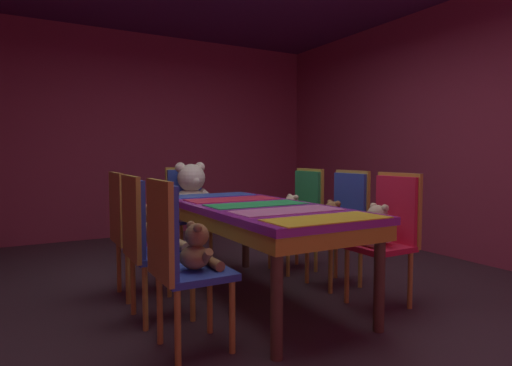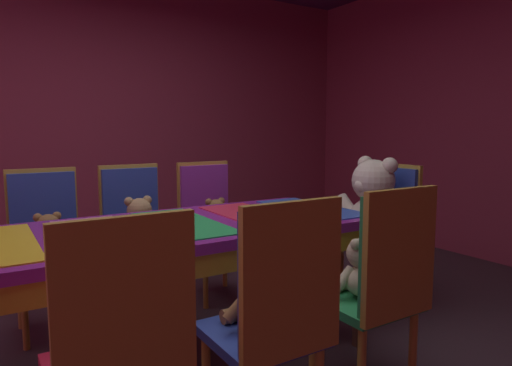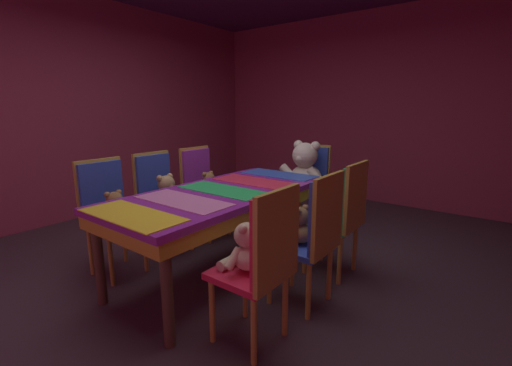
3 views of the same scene
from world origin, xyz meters
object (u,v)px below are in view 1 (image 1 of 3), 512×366
at_px(teddy_right_0, 377,227).
at_px(teddy_right_1, 332,219).
at_px(chair_left_0, 174,249).
at_px(throne_chair, 186,203).
at_px(teddy_right_2, 291,211).
at_px(teddy_left_2, 145,223).
at_px(teddy_left_1, 165,231).
at_px(banquet_table, 257,216).
at_px(chair_right_0, 391,225).
at_px(chair_right_1, 345,215).
at_px(chair_left_1, 143,234).
at_px(chair_left_2, 127,222).
at_px(king_teddy_bear, 192,194).
at_px(chair_right_2, 303,208).
at_px(teddy_left_0, 198,249).

xyz_separation_m(teddy_right_0, teddy_right_1, (0.04, 0.56, -0.01)).
xyz_separation_m(chair_left_0, throne_chair, (0.85, 2.10, 0.00)).
bearing_deg(teddy_right_2, teddy_left_2, 0.84).
relative_size(teddy_left_1, throne_chair, 0.35).
height_order(banquet_table, chair_right_0, chair_right_0).
distance_m(chair_right_0, teddy_right_0, 0.15).
bearing_deg(teddy_right_2, chair_left_0, 36.10).
bearing_deg(chair_right_1, throne_chair, -60.29).
distance_m(chair_right_0, throne_chair, 2.26).
relative_size(chair_left_1, throne_chair, 1.00).
height_order(chair_left_2, king_teddy_bear, king_teddy_bear).
height_order(teddy_left_2, chair_right_1, chair_right_1).
xyz_separation_m(teddy_right_1, king_teddy_bear, (-0.74, 1.38, 0.13)).
bearing_deg(throne_chair, chair_left_0, -21.95).
bearing_deg(chair_left_0, chair_right_2, 33.72).
bearing_deg(teddy_right_2, king_teddy_bear, -48.70).
bearing_deg(teddy_right_2, chair_right_1, 106.90).
relative_size(teddy_left_2, chair_right_2, 0.30).
distance_m(banquet_table, chair_right_1, 0.88).
height_order(chair_left_2, throne_chair, same).
relative_size(chair_left_2, king_teddy_bear, 1.59).
height_order(chair_left_1, chair_right_2, same).
xyz_separation_m(chair_left_2, teddy_right_2, (1.56, 0.02, -0.02)).
distance_m(chair_left_0, chair_left_2, 1.11).
bearing_deg(chair_left_0, king_teddy_bear, 66.38).
bearing_deg(chair_left_2, banquet_table, -33.09).
xyz_separation_m(teddy_left_2, teddy_right_1, (1.45, -0.55, -0.00)).
relative_size(teddy_right_1, throne_chair, 0.30).
height_order(banquet_table, teddy_left_2, banquet_table).
bearing_deg(chair_left_1, throne_chair, 60.61).
relative_size(banquet_table, chair_right_2, 2.05).
relative_size(chair_left_2, teddy_left_2, 3.38).
height_order(teddy_left_1, chair_right_1, chair_right_1).
bearing_deg(chair_right_1, chair_left_1, 0.09).
relative_size(chair_right_0, teddy_right_0, 3.06).
bearing_deg(chair_right_1, teddy_right_2, -73.10).
bearing_deg(teddy_left_2, teddy_right_1, -20.95).
bearing_deg(teddy_right_0, teddy_left_2, -38.24).
bearing_deg(teddy_left_0, chair_left_1, 106.87).
distance_m(chair_left_1, teddy_left_2, 0.58).
distance_m(chair_left_0, chair_left_1, 0.55).
distance_m(teddy_left_0, teddy_right_2, 1.81).
bearing_deg(throne_chair, chair_right_0, 21.92).
bearing_deg(teddy_right_0, chair_right_2, -97.53).
bearing_deg(chair_left_0, teddy_right_1, 19.38).
bearing_deg(teddy_right_1, teddy_right_0, 86.15).
height_order(teddy_right_0, teddy_right_1, teddy_right_0).
bearing_deg(teddy_left_0, chair_left_2, 97.68).
bearing_deg(teddy_left_1, chair_left_2, 103.01).
xyz_separation_m(chair_left_2, teddy_right_0, (1.55, -1.11, -0.01)).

